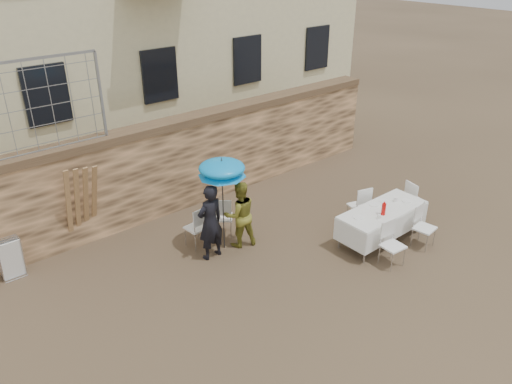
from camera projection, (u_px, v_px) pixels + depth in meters
ground at (317, 311)px, 8.93m from camera, size 80.00×80.00×0.00m
stone_wall at (168, 167)px, 11.88m from camera, size 13.00×0.50×2.20m
chain_link_fence at (19, 111)px, 9.27m from camera, size 3.20×0.06×1.80m
man_suit at (210, 222)px, 10.10m from camera, size 0.63×0.43×1.65m
woman_dress at (240, 214)px, 10.56m from camera, size 0.86×0.75×1.49m
umbrella at (222, 171)px, 9.95m from camera, size 0.98×0.98×1.93m
couple_chair_left at (196, 226)px, 10.63m from camera, size 0.52×0.52×0.96m
couple_chair_right at (223, 216)px, 11.03m from camera, size 0.67×0.67×0.96m
banquet_table at (383, 211)px, 10.73m from camera, size 2.10×0.85×0.78m
soda_bottle at (384, 209)px, 10.43m from camera, size 0.09×0.09×0.26m
table_chair_front_left at (393, 245)px, 9.98m from camera, size 0.52×0.52×0.96m
table_chair_front_right at (425, 227)px, 10.61m from camera, size 0.54×0.54×0.96m
table_chair_back at (359, 205)px, 11.50m from camera, size 0.59×0.59×0.96m
table_chair_side at (415, 200)px, 11.70m from camera, size 0.58×0.58×0.96m
chair_stack_right at (9, 256)px, 9.66m from camera, size 0.46×0.32×0.92m
wood_planks at (83, 206)px, 10.37m from camera, size 0.70×0.20×2.00m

